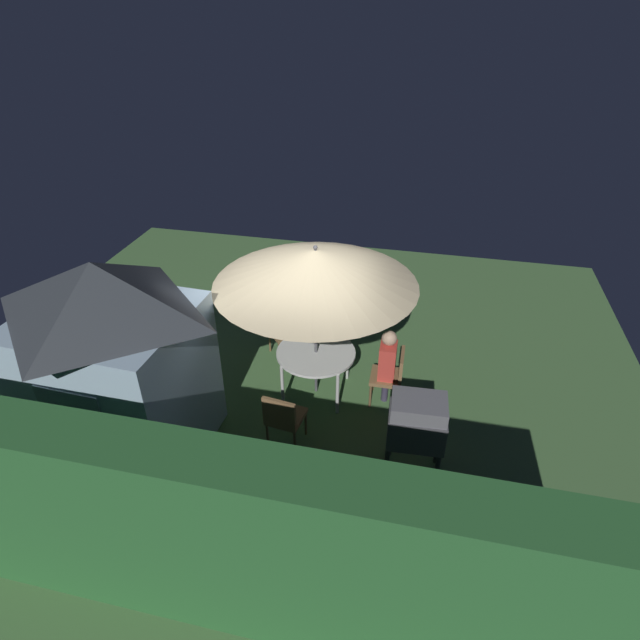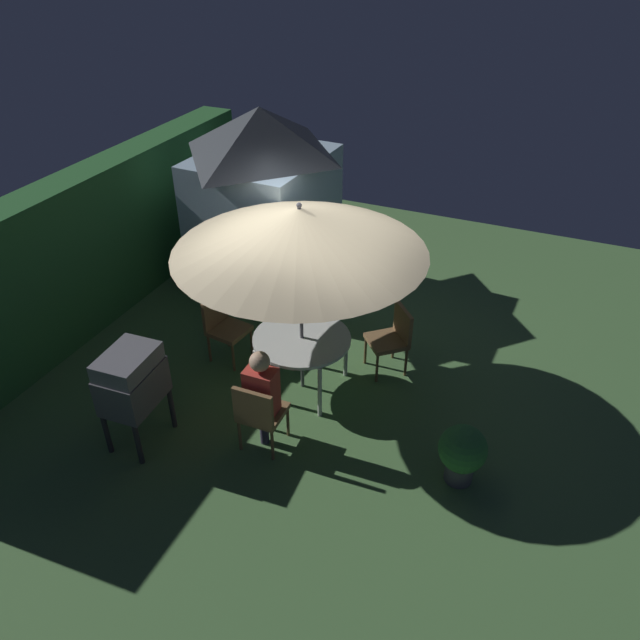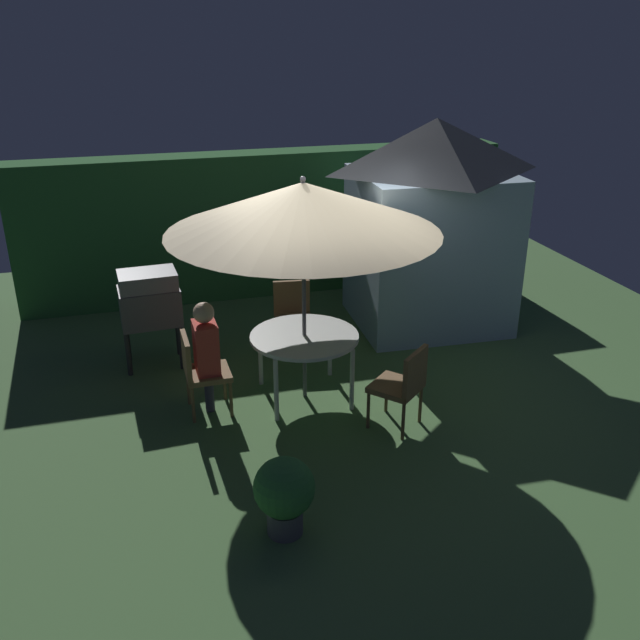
{
  "view_description": "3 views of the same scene",
  "coord_description": "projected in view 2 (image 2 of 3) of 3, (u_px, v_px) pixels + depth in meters",
  "views": [
    {
      "loc": [
        -1.74,
        6.08,
        5.26
      ],
      "look_at": [
        -0.31,
        -0.3,
        1.1
      ],
      "focal_mm": 28.71,
      "sensor_mm": 36.0,
      "label": 1
    },
    {
      "loc": [
        -5.76,
        -2.54,
        5.03
      ],
      "look_at": [
        -0.05,
        -0.07,
        0.87
      ],
      "focal_mm": 34.45,
      "sensor_mm": 36.0,
      "label": 2
    },
    {
      "loc": [
        -2.04,
        -6.6,
        3.88
      ],
      "look_at": [
        -0.15,
        0.04,
        0.92
      ],
      "focal_mm": 38.94,
      "sensor_mm": 36.0,
      "label": 3
    }
  ],
  "objects": [
    {
      "name": "potted_plant_by_shed",
      "position": [
        462.0,
        452.0,
        6.31
      ],
      "size": [
        0.51,
        0.51,
        0.69
      ],
      "color": "#4C4C51",
      "rests_on": "ground"
    },
    {
      "name": "chair_near_shed",
      "position": [
        259.0,
        412.0,
        6.62
      ],
      "size": [
        0.47,
        0.47,
        0.9
      ],
      "color": "olive",
      "rests_on": "ground"
    },
    {
      "name": "hedge_backdrop",
      "position": [
        88.0,
        250.0,
        8.59
      ],
      "size": [
        7.3,
        0.56,
        2.15
      ],
      "color": "#28602D",
      "rests_on": "ground"
    },
    {
      "name": "chair_far_side",
      "position": [
        393.0,
        336.0,
        7.82
      ],
      "size": [
        0.65,
        0.65,
        0.9
      ],
      "color": "olive",
      "rests_on": "ground"
    },
    {
      "name": "chair_toward_hedge",
      "position": [
        224.0,
        324.0,
        8.04
      ],
      "size": [
        0.52,
        0.52,
        0.9
      ],
      "color": "olive",
      "rests_on": "ground"
    },
    {
      "name": "person_in_red",
      "position": [
        261.0,
        389.0,
        6.54
      ],
      "size": [
        0.25,
        0.34,
        1.26
      ],
      "color": "#CC3D33",
      "rests_on": "ground"
    },
    {
      "name": "garden_shed",
      "position": [
        264.0,
        199.0,
        9.21
      ],
      "size": [
        2.16,
        1.91,
        2.78
      ],
      "color": "#9EBCD1",
      "rests_on": "ground"
    },
    {
      "name": "patio_umbrella",
      "position": [
        300.0,
        230.0,
        6.6
      ],
      "size": [
        2.84,
        2.84,
        2.49
      ],
      "color": "#4C4C51",
      "rests_on": "ground"
    },
    {
      "name": "ground_plane",
      "position": [
        317.0,
        372.0,
        8.03
      ],
      "size": [
        11.0,
        11.0,
        0.0
      ],
      "primitive_type": "plane",
      "color": "#47703D"
    },
    {
      "name": "bbq_grill",
      "position": [
        131.0,
        381.0,
        6.56
      ],
      "size": [
        0.73,
        0.54,
        1.2
      ],
      "color": "#47474C",
      "rests_on": "ground"
    },
    {
      "name": "patio_table",
      "position": [
        302.0,
        341.0,
        7.41
      ],
      "size": [
        1.19,
        1.19,
        0.76
      ],
      "color": "white",
      "rests_on": "ground"
    }
  ]
}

